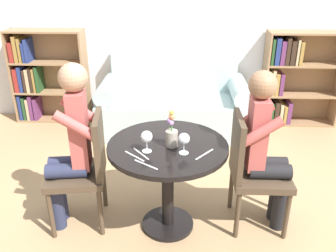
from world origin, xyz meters
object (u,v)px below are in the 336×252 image
object	(u,v)px
couch	(174,105)
person_left	(70,145)
chair_left	(85,166)
wine_glass_left	(147,137)
bookshelf_right	(291,79)
bookshelf_left	(41,77)
chair_right	(251,168)
flower_vase	(171,134)
person_right	(266,149)
wine_glass_right	(184,139)

from	to	relation	value
couch	person_left	xyz separation A→B (m)	(-0.71, -1.78, 0.37)
chair_left	wine_glass_left	distance (m)	0.60
chair_left	wine_glass_left	xyz separation A→B (m)	(0.48, -0.15, 0.32)
chair_left	bookshelf_right	bearing A→B (deg)	127.13
bookshelf_right	couch	bearing A→B (deg)	-169.59
bookshelf_left	chair_left	size ratio (longest dim) A/B	1.28
chair_right	flower_vase	xyz separation A→B (m)	(-0.59, -0.09, 0.31)
couch	bookshelf_left	bearing A→B (deg)	171.01
person_left	person_right	distance (m)	1.42
person_left	person_right	size ratio (longest dim) A/B	1.04
person_left	wine_glass_left	size ratio (longest dim) A/B	8.51
chair_right	wine_glass_right	xyz separation A→B (m)	(-0.51, -0.19, 0.32)
bookshelf_left	wine_glass_left	size ratio (longest dim) A/B	7.67
chair_left	flower_vase	world-z (taller)	flower_vase
couch	flower_vase	xyz separation A→B (m)	(0.03, -1.82, 0.49)
bookshelf_right	chair_right	distance (m)	2.16
bookshelf_right	wine_glass_left	bearing A→B (deg)	-126.03
chair_right	person_left	bearing A→B (deg)	91.69
couch	wine_glass_right	xyz separation A→B (m)	(0.11, -1.92, 0.51)
chair_left	couch	bearing A→B (deg)	153.28
person_left	flower_vase	distance (m)	0.74
person_left	wine_glass_right	distance (m)	0.84
chair_right	person_right	distance (m)	0.18
person_left	person_right	world-z (taller)	person_left
chair_right	flower_vase	distance (m)	0.67
person_right	wine_glass_right	xyz separation A→B (m)	(-0.60, -0.19, 0.16)
bookshelf_left	person_right	xyz separation A→B (m)	(2.39, -2.00, 0.09)
person_left	wine_glass_right	xyz separation A→B (m)	(0.82, -0.15, 0.14)
couch	chair_left	size ratio (longest dim) A/B	1.95
bookshelf_right	person_right	bearing A→B (deg)	-110.19
wine_glass_left	person_left	bearing A→B (deg)	167.04
couch	bookshelf_right	size ratio (longest dim) A/B	1.52
chair_left	chair_right	bearing A→B (deg)	83.85
bookshelf_right	person_left	xyz separation A→B (m)	(-2.15, -2.04, 0.10)
wine_glass_right	person_right	bearing A→B (deg)	17.72
chair_left	person_left	world-z (taller)	person_left
wine_glass_left	chair_right	bearing A→B (deg)	13.02
bookshelf_right	wine_glass_left	xyz separation A→B (m)	(-1.58, -2.17, 0.24)
couch	flower_vase	bearing A→B (deg)	-89.16
bookshelf_right	person_right	world-z (taller)	person_right
chair_right	wine_glass_left	xyz separation A→B (m)	(-0.76, -0.17, 0.32)
person_left	flower_vase	world-z (taller)	person_left
couch	person_right	distance (m)	1.90
chair_left	bookshelf_left	bearing A→B (deg)	-159.50
bookshelf_left	wine_glass_left	world-z (taller)	bookshelf_left
person_right	flower_vase	distance (m)	0.70
person_right	wine_glass_left	distance (m)	0.88
chair_left	person_right	xyz separation A→B (m)	(1.33, 0.03, 0.16)
couch	flower_vase	size ratio (longest dim) A/B	6.59
chair_left	wine_glass_right	bearing A→B (deg)	69.98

